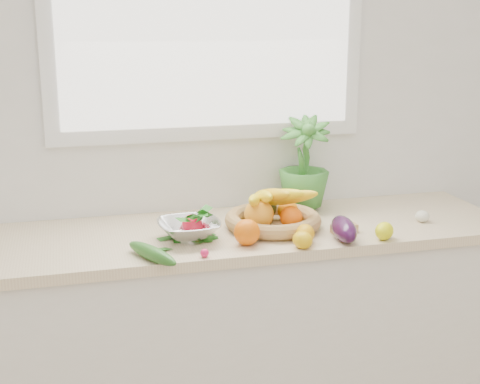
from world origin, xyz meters
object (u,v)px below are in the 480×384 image
object	(u,v)px
cucumber	(152,253)
potted_herb	(304,162)
fruit_basket	(272,215)
colander_with_spinach	(189,224)
eggplant	(344,229)
apple	(193,225)

from	to	relation	value
cucumber	potted_herb	size ratio (longest dim) A/B	0.72
potted_herb	fruit_basket	xyz separation A→B (m)	(-0.20, -0.21, -0.15)
fruit_basket	potted_herb	bearing A→B (deg)	46.04
cucumber	colander_with_spinach	world-z (taller)	colander_with_spinach
cucumber	eggplant	bearing A→B (deg)	2.42
colander_with_spinach	eggplant	bearing A→B (deg)	-14.73
cucumber	fruit_basket	distance (m)	0.55
apple	colander_with_spinach	size ratio (longest dim) A/B	0.34
eggplant	cucumber	size ratio (longest dim) A/B	0.78
eggplant	potted_herb	size ratio (longest dim) A/B	0.56
eggplant	colander_with_spinach	distance (m)	0.56
apple	potted_herb	world-z (taller)	potted_herb
apple	eggplant	bearing A→B (deg)	-20.84
fruit_basket	cucumber	bearing A→B (deg)	-154.63
eggplant	apple	bearing A→B (deg)	159.16
eggplant	colander_with_spinach	size ratio (longest dim) A/B	0.89
cucumber	potted_herb	xyz separation A→B (m)	(0.70, 0.45, 0.18)
potted_herb	colander_with_spinach	size ratio (longest dim) A/B	1.60
apple	potted_herb	size ratio (longest dim) A/B	0.21
apple	colander_with_spinach	xyz separation A→B (m)	(-0.02, -0.06, 0.02)
apple	eggplant	size ratio (longest dim) A/B	0.38
apple	cucumber	xyz separation A→B (m)	(-0.18, -0.23, -0.02)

